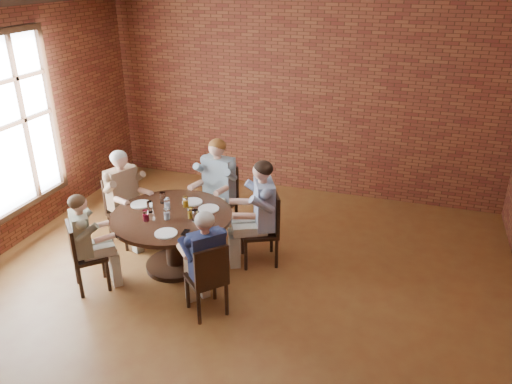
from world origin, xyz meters
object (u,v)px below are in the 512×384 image
(diner_a, at_px, (259,213))
(chair_a, at_px, (266,225))
(diner_c, at_px, (125,198))
(smartphone, at_px, (185,232))
(chair_e, at_px, (209,277))
(diner_d, at_px, (87,243))
(chair_c, at_px, (123,207))
(dining_table, at_px, (173,230))
(chair_b, at_px, (221,196))
(diner_e, at_px, (205,263))
(chair_d, at_px, (83,254))
(diner_b, at_px, (217,187))

(diner_a, bearing_deg, chair_a, 90.00)
(diner_c, height_order, smartphone, diner_c)
(chair_e, bearing_deg, diner_d, -48.45)
(chair_a, xyz_separation_m, chair_c, (-2.03, -0.09, -0.01))
(dining_table, height_order, diner_c, diner_c)
(dining_table, relative_size, chair_e, 1.67)
(chair_b, distance_m, chair_e, 1.99)
(chair_b, distance_m, diner_c, 1.32)
(dining_table, distance_m, diner_e, 1.03)
(diner_c, bearing_deg, dining_table, -90.00)
(chair_d, bearing_deg, diner_e, -132.11)
(diner_a, relative_size, chair_b, 1.44)
(diner_d, bearing_deg, diner_c, -35.65)
(diner_d, xyz_separation_m, smartphone, (1.09, 0.35, 0.14))
(diner_a, xyz_separation_m, chair_e, (-0.17, -1.22, -0.21))
(chair_d, height_order, diner_d, diner_d)
(chair_c, height_order, smartphone, chair_c)
(dining_table, height_order, diner_b, diner_b)
(chair_a, xyz_separation_m, diner_c, (-1.95, -0.12, 0.14))
(diner_c, distance_m, chair_d, 1.17)
(diner_b, height_order, chair_d, diner_b)
(diner_d, bearing_deg, smartphone, -116.47)
(chair_c, xyz_separation_m, smartphone, (1.33, -0.78, 0.25))
(chair_a, bearing_deg, chair_d, -81.19)
(chair_b, height_order, smartphone, chair_b)
(chair_b, relative_size, chair_c, 1.03)
(dining_table, xyz_separation_m, chair_b, (0.18, 1.14, -0.01))
(dining_table, relative_size, chair_c, 1.59)
(diner_a, height_order, smartphone, diner_a)
(chair_c, bearing_deg, chair_e, -99.98)
(chair_b, height_order, diner_b, diner_b)
(chair_a, height_order, diner_a, diner_a)
(chair_a, relative_size, diner_c, 0.73)
(chair_a, distance_m, diner_b, 1.05)
(chair_c, distance_m, chair_e, 2.13)
(chair_a, distance_m, chair_d, 2.23)
(diner_c, bearing_deg, chair_b, -31.74)
(diner_c, height_order, chair_e, diner_c)
(diner_d, relative_size, diner_e, 0.98)
(dining_table, distance_m, chair_b, 1.15)
(diner_a, xyz_separation_m, diner_b, (-0.81, 0.57, -0.00))
(chair_a, bearing_deg, chair_e, -37.40)
(chair_a, bearing_deg, dining_table, -90.00)
(dining_table, relative_size, diner_b, 1.08)
(diner_d, xyz_separation_m, chair_e, (1.53, -0.04, -0.12))
(chair_c, bearing_deg, chair_a, -63.90)
(dining_table, bearing_deg, chair_d, -135.76)
(diner_a, relative_size, smartphone, 9.94)
(chair_a, height_order, smartphone, chair_a)
(chair_c, relative_size, diner_e, 0.75)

